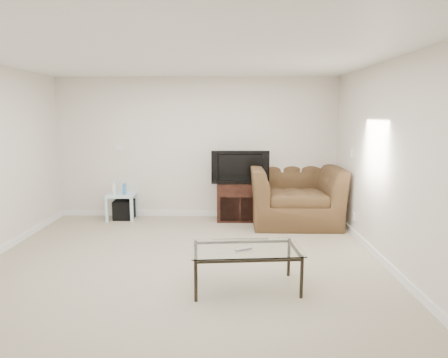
{
  "coord_description": "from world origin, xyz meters",
  "views": [
    {
      "loc": [
        0.57,
        -4.64,
        1.85
      ],
      "look_at": [
        0.5,
        1.2,
        0.9
      ],
      "focal_mm": 32.0,
      "sensor_mm": 36.0,
      "label": 1
    }
  ],
  "objects_px": {
    "television": "(240,167)",
    "coffee_table": "(246,268)",
    "tv_stand": "(240,201)",
    "subwoofer": "(124,210)",
    "recliner": "(295,185)",
    "side_table": "(122,206)"
  },
  "relations": [
    {
      "from": "television",
      "to": "coffee_table",
      "type": "height_order",
      "value": "television"
    },
    {
      "from": "tv_stand",
      "to": "television",
      "type": "bearing_deg",
      "value": -90.0
    },
    {
      "from": "tv_stand",
      "to": "television",
      "type": "distance_m",
      "value": 0.62
    },
    {
      "from": "tv_stand",
      "to": "coffee_table",
      "type": "bearing_deg",
      "value": -89.96
    },
    {
      "from": "subwoofer",
      "to": "recliner",
      "type": "bearing_deg",
      "value": -4.44
    },
    {
      "from": "recliner",
      "to": "tv_stand",
      "type": "bearing_deg",
      "value": 166.74
    },
    {
      "from": "television",
      "to": "coffee_table",
      "type": "bearing_deg",
      "value": -90.89
    },
    {
      "from": "coffee_table",
      "to": "subwoofer",
      "type": "bearing_deg",
      "value": 125.7
    },
    {
      "from": "tv_stand",
      "to": "coffee_table",
      "type": "height_order",
      "value": "tv_stand"
    },
    {
      "from": "television",
      "to": "coffee_table",
      "type": "xyz_separation_m",
      "value": [
        -0.01,
        -2.82,
        -0.73
      ]
    },
    {
      "from": "tv_stand",
      "to": "recliner",
      "type": "xyz_separation_m",
      "value": [
        0.93,
        -0.23,
        0.33
      ]
    },
    {
      "from": "television",
      "to": "side_table",
      "type": "bearing_deg",
      "value": 178.94
    },
    {
      "from": "side_table",
      "to": "subwoofer",
      "type": "relative_size",
      "value": 1.4
    },
    {
      "from": "tv_stand",
      "to": "subwoofer",
      "type": "bearing_deg",
      "value": -179.77
    },
    {
      "from": "tv_stand",
      "to": "subwoofer",
      "type": "distance_m",
      "value": 2.07
    },
    {
      "from": "subwoofer",
      "to": "side_table",
      "type": "bearing_deg",
      "value": -144.67
    },
    {
      "from": "side_table",
      "to": "television",
      "type": "bearing_deg",
      "value": -0.43
    },
    {
      "from": "television",
      "to": "tv_stand",
      "type": "bearing_deg",
      "value": 89.07
    },
    {
      "from": "tv_stand",
      "to": "subwoofer",
      "type": "height_order",
      "value": "tv_stand"
    },
    {
      "from": "side_table",
      "to": "coffee_table",
      "type": "bearing_deg",
      "value": -53.74
    },
    {
      "from": "television",
      "to": "side_table",
      "type": "relative_size",
      "value": 1.94
    },
    {
      "from": "tv_stand",
      "to": "subwoofer",
      "type": "relative_size",
      "value": 2.33
    }
  ]
}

